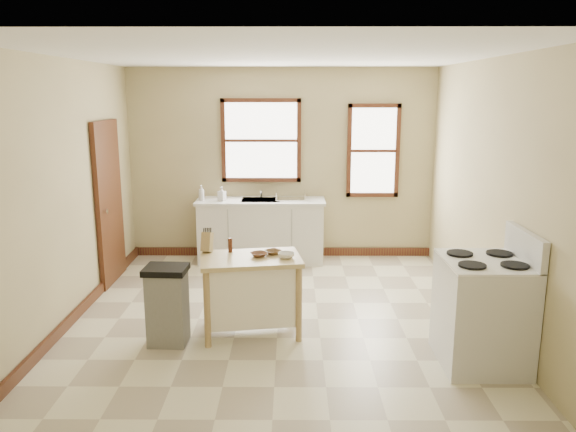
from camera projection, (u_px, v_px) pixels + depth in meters
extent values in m
plane|color=beige|center=(278.00, 319.00, 6.18)|extent=(5.00, 5.00, 0.00)
plane|color=white|center=(277.00, 55.00, 5.58)|extent=(5.00, 5.00, 0.00)
cube|color=tan|center=(282.00, 164.00, 8.32)|extent=(4.50, 0.04, 2.80)
cube|color=tan|center=(64.00, 194.00, 5.89)|extent=(0.04, 5.00, 2.80)
cube|color=tan|center=(492.00, 194.00, 5.87)|extent=(0.04, 5.00, 2.80)
cube|color=#3E1511|center=(109.00, 203.00, 7.24)|extent=(0.06, 0.90, 2.10)
cube|color=#3E1511|center=(282.00, 252.00, 8.58)|extent=(4.50, 0.04, 0.12)
cube|color=#3E1511|center=(77.00, 313.00, 6.18)|extent=(0.04, 5.00, 0.12)
cylinder|color=silver|center=(261.00, 190.00, 8.28)|extent=(0.03, 0.03, 0.22)
imported|color=#B2B2B2|center=(201.00, 193.00, 8.05)|extent=(0.10, 0.10, 0.22)
imported|color=#B2B2B2|center=(222.00, 194.00, 8.03)|extent=(0.12, 0.12, 0.21)
cylinder|color=#452012|center=(230.00, 245.00, 5.80)|extent=(0.06, 0.06, 0.15)
imported|color=brown|center=(259.00, 254.00, 5.67)|extent=(0.23, 0.23, 0.04)
imported|color=brown|center=(273.00, 252.00, 5.75)|extent=(0.23, 0.23, 0.04)
imported|color=silver|center=(286.00, 255.00, 5.61)|extent=(0.20, 0.20, 0.05)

